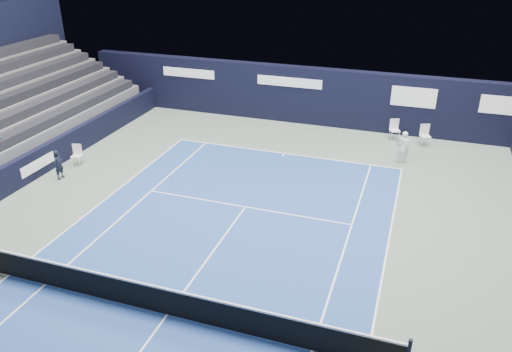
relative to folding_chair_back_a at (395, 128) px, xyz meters
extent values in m
plane|color=#56665B|center=(-4.79, -13.55, -0.60)|extent=(48.00, 48.00, 0.00)
cube|color=navy|center=(-4.79, -15.55, -0.59)|extent=(10.97, 23.77, 0.01)
cube|color=silver|center=(0.04, -0.09, -0.11)|extent=(0.60, 0.58, 0.04)
cube|color=silver|center=(-0.04, 0.11, 0.18)|extent=(0.44, 0.21, 0.55)
cylinder|color=silver|center=(0.15, 0.16, -0.35)|extent=(0.03, 0.03, 0.48)
cylinder|color=silver|center=(-0.22, 0.01, -0.35)|extent=(0.03, 0.03, 0.48)
cylinder|color=silver|center=(0.29, -0.18, -0.35)|extent=(0.03, 0.03, 0.48)
cylinder|color=silver|center=(-0.08, -0.34, -0.35)|extent=(0.03, 0.03, 0.48)
cube|color=silver|center=(1.53, -0.44, -0.11)|extent=(0.60, 0.59, 0.04)
cube|color=silver|center=(1.45, -0.24, 0.18)|extent=(0.45, 0.20, 0.56)
cylinder|color=silver|center=(1.65, -0.19, -0.35)|extent=(0.03, 0.03, 0.49)
cylinder|color=silver|center=(1.28, -0.34, -0.35)|extent=(0.03, 0.03, 0.49)
cylinder|color=silver|center=(1.79, -0.54, -0.35)|extent=(0.03, 0.03, 0.49)
cylinder|color=silver|center=(1.41, -0.69, -0.35)|extent=(0.03, 0.03, 0.49)
cube|color=silver|center=(-13.38, -7.96, -0.15)|extent=(0.51, 0.50, 0.04)
cube|color=silver|center=(-13.43, -7.77, 0.11)|extent=(0.42, 0.14, 0.50)
cylinder|color=silver|center=(-13.25, -7.75, -0.37)|extent=(0.02, 0.02, 0.44)
cylinder|color=silver|center=(-13.60, -7.84, -0.37)|extent=(0.02, 0.02, 0.44)
cylinder|color=silver|center=(-13.16, -8.08, -0.37)|extent=(0.02, 0.02, 0.44)
cylinder|color=silver|center=(-13.51, -8.17, -0.37)|extent=(0.02, 0.02, 0.44)
imported|color=black|center=(-13.20, -9.35, 0.05)|extent=(0.34, 0.49, 1.30)
cube|color=white|center=(-4.79, -3.66, -0.59)|extent=(10.97, 0.06, 0.00)
cube|color=white|center=(-10.28, -15.55, -0.59)|extent=(0.06, 23.77, 0.00)
cube|color=white|center=(-0.68, -15.55, -0.59)|extent=(0.06, 23.77, 0.00)
cube|color=white|center=(-8.91, -15.55, -0.59)|extent=(0.06, 23.77, 0.00)
cube|color=white|center=(-4.79, -9.15, -0.59)|extent=(8.23, 0.06, 0.00)
cube|color=white|center=(-4.79, -15.55, -0.59)|extent=(0.06, 12.80, 0.00)
cube|color=white|center=(-4.79, -3.81, -0.59)|extent=(0.06, 0.30, 0.00)
cube|color=black|center=(-4.79, -15.55, -0.14)|extent=(12.80, 0.03, 0.86)
cube|color=white|center=(-4.79, -15.55, 0.31)|extent=(12.80, 0.05, 0.06)
cube|color=black|center=(-4.79, 0.95, 0.95)|extent=(26.00, 0.60, 3.10)
cube|color=silver|center=(-11.79, 0.63, 1.70)|extent=(3.20, 0.02, 0.50)
cube|color=silver|center=(-5.79, 0.63, 1.70)|extent=(3.60, 0.02, 0.50)
cube|color=silver|center=(0.71, 0.63, 1.50)|extent=(2.20, 0.02, 1.00)
cube|color=silver|center=(4.71, 0.63, 1.50)|extent=(1.80, 0.02, 0.90)
cube|color=black|center=(-14.29, -9.55, 0.00)|extent=(0.30, 22.00, 1.20)
cube|color=silver|center=(-14.12, -9.55, 0.00)|extent=(0.02, 2.00, 0.45)
cube|color=#4C4C4F|center=(-14.89, -8.55, 0.23)|extent=(0.90, 16.00, 1.65)
cube|color=#525255|center=(-15.79, -8.55, 0.45)|extent=(0.90, 16.00, 2.10)
cube|color=#4E4E50|center=(-16.69, -8.55, 0.68)|extent=(0.90, 16.00, 2.55)
cube|color=black|center=(-14.89, -8.55, 1.25)|extent=(0.63, 15.20, 0.40)
cube|color=black|center=(-15.79, -8.55, 1.70)|extent=(0.63, 15.20, 0.40)
imported|color=white|center=(0.61, -2.83, 0.16)|extent=(0.60, 0.44, 1.51)
cylinder|color=black|center=(0.46, -3.13, 0.45)|extent=(0.03, 0.29, 0.13)
torus|color=black|center=(0.46, -3.38, 0.55)|extent=(0.30, 0.13, 0.29)
camera|label=1|loc=(1.01, -24.92, 8.97)|focal=35.00mm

